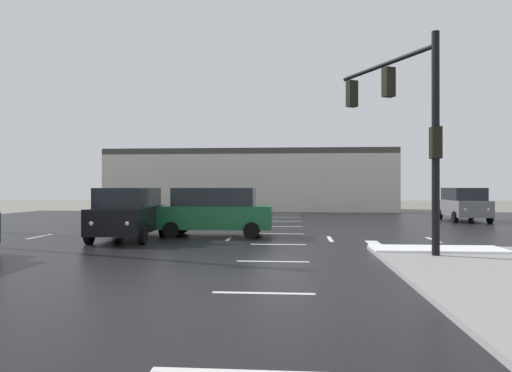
% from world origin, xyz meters
% --- Properties ---
extents(ground_plane, '(120.00, 120.00, 0.00)m').
position_xyz_m(ground_plane, '(0.00, 0.00, 0.00)').
color(ground_plane, slate).
extents(road_asphalt, '(44.00, 44.00, 0.02)m').
position_xyz_m(road_asphalt, '(0.00, 0.00, 0.01)').
color(road_asphalt, black).
rests_on(road_asphalt, ground_plane).
extents(snow_strip_curbside, '(4.00, 1.60, 0.06)m').
position_xyz_m(snow_strip_curbside, '(5.00, -4.00, 0.17)').
color(snow_strip_curbside, white).
rests_on(snow_strip_curbside, sidewalk_corner).
extents(lane_markings, '(36.15, 36.15, 0.01)m').
position_xyz_m(lane_markings, '(1.20, -1.38, 0.02)').
color(lane_markings, silver).
rests_on(lane_markings, road_asphalt).
extents(traffic_signal_mast, '(2.33, 4.37, 6.37)m').
position_xyz_m(traffic_signal_mast, '(4.03, -4.14, 4.34)').
color(traffic_signal_mast, black).
rests_on(traffic_signal_mast, sidewalk_corner).
extents(strip_building_background, '(24.96, 8.00, 5.38)m').
position_xyz_m(strip_building_background, '(-3.32, 24.54, 2.69)').
color(strip_building_background, beige).
rests_on(strip_building_background, ground_plane).
extents(suv_green, '(4.86, 2.23, 2.03)m').
position_xyz_m(suv_green, '(-2.77, 0.81, 1.09)').
color(suv_green, '#195933').
rests_on(suv_green, road_asphalt).
extents(suv_grey, '(2.29, 4.89, 2.03)m').
position_xyz_m(suv_grey, '(10.91, 11.15, 1.09)').
color(suv_grey, slate).
rests_on(suv_grey, road_asphalt).
extents(suv_black, '(2.39, 4.92, 2.03)m').
position_xyz_m(suv_black, '(-5.92, -0.75, 1.09)').
color(suv_black, black).
rests_on(suv_black, road_asphalt).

